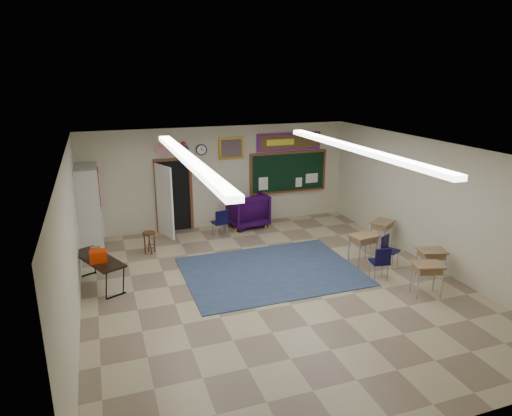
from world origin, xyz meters
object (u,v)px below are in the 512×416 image
object	(u,v)px
wingback_armchair	(246,210)
folding_table	(99,271)
student_desk_front_right	(382,233)
student_desk_front_left	(363,248)
wooden_stool	(150,242)

from	to	relation	value
wingback_armchair	folding_table	bearing A→B (deg)	25.29
wingback_armchair	folding_table	world-z (taller)	wingback_armchair
wingback_armchair	student_desk_front_right	bearing A→B (deg)	126.50
student_desk_front_left	student_desk_front_right	size ratio (longest dim) A/B	0.99
student_desk_front_right	wooden_stool	world-z (taller)	student_desk_front_right
student_desk_front_right	wingback_armchair	bearing A→B (deg)	102.31
wooden_stool	student_desk_front_right	bearing A→B (deg)	-15.76
student_desk_front_right	folding_table	size ratio (longest dim) A/B	0.46
wingback_armchair	student_desk_front_left	bearing A→B (deg)	107.78
student_desk_front_right	folding_table	world-z (taller)	folding_table
student_desk_front_left	wooden_stool	size ratio (longest dim) A/B	1.33
student_desk_front_left	folding_table	xyz separation A→B (m)	(-6.05, 0.89, -0.06)
student_desk_front_left	student_desk_front_right	world-z (taller)	student_desk_front_left
wooden_stool	folding_table	bearing A→B (deg)	-129.15
wingback_armchair	wooden_stool	distance (m)	3.29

